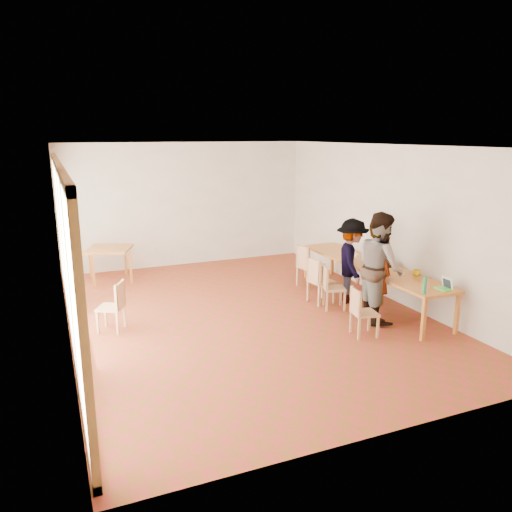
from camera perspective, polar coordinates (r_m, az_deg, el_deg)
The scene contains 25 objects.
ground at distance 9.09m, azimuth -1.14°, elevation -6.78°, with size 8.00×8.00×0.00m, color #9F3A26.
wall_back at distance 12.43m, azimuth -8.00°, elevation 5.85°, with size 6.00×0.10×3.00m, color beige.
wall_front at distance 5.28m, azimuth 15.00°, elevation -5.41°, with size 6.00×0.10×3.00m, color beige.
wall_right at distance 10.14m, azimuth 14.82°, elevation 3.74°, with size 0.10×8.00×3.00m, color beige.
window_wall at distance 8.10m, azimuth -21.08°, elevation 0.79°, with size 0.10×8.00×3.00m, color white.
ceiling at distance 8.51m, azimuth -1.24°, elevation 12.63°, with size 6.00×8.00×0.04m, color white.
communal_table at distance 9.86m, azimuth 12.91°, elevation -1.18°, with size 0.80×4.00×0.75m.
side_table at distance 11.46m, azimuth -16.44°, elevation 0.51°, with size 0.90×0.90×0.75m.
chair_near at distance 8.20m, azimuth 11.82°, elevation -5.74°, with size 0.43×0.43×0.43m.
chair_mid at distance 9.62m, azimuth 7.04°, elevation -2.27°, with size 0.47×0.47×0.47m.
chair_far at distance 9.37m, azimuth 8.43°, elevation -3.03°, with size 0.49×0.49×0.44m.
chair_empty at distance 10.59m, azimuth 5.77°, elevation -0.67°, with size 0.49×0.49×0.48m.
chair_spare at distance 8.55m, azimuth -15.79°, elevation -4.99°, with size 0.53×0.53×0.45m.
person_near at distance 8.88m, azimuth 13.72°, elevation -1.61°, with size 0.65×0.43×1.78m, color gray.
person_mid at distance 8.87m, azimuth 13.96°, elevation -1.21°, with size 0.93×0.73×1.92m, color gray.
person_far at distance 9.71m, azimuth 10.86°, elevation -0.59°, with size 1.06×0.61×1.64m, color gray.
laptop_near at distance 8.61m, azimuth 20.81°, elevation -3.23°, with size 0.20×0.24×0.19m.
laptop_mid at distance 10.04m, azimuth 13.00°, elevation -0.27°, with size 0.30×0.32×0.23m.
laptop_far at distance 10.48m, azimuth 10.80°, elevation 0.39°, with size 0.27×0.29×0.20m.
yellow_mug at distance 9.25m, azimuth 17.88°, elevation -1.83°, with size 0.14×0.14×0.11m, color yellow.
green_bottle at distance 8.25m, azimuth 18.71°, elevation -3.17°, with size 0.07×0.07×0.28m, color #227C47.
clear_glass at distance 9.18m, azimuth 16.30°, elevation -1.91°, with size 0.07×0.07×0.09m, color silver.
condiment_cup at distance 10.35m, azimuth 11.42°, elevation 0.05°, with size 0.08×0.08×0.06m, color white.
pink_phone at distance 8.71m, azimuth 18.93°, elevation -3.20°, with size 0.05×0.10×0.01m, color #DC377A.
black_pouch at distance 9.77m, azimuth 14.78°, elevation -0.86°, with size 0.16×0.26×0.09m, color black.
Camera 1 is at (-3.11, -7.92, 3.20)m, focal length 35.00 mm.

